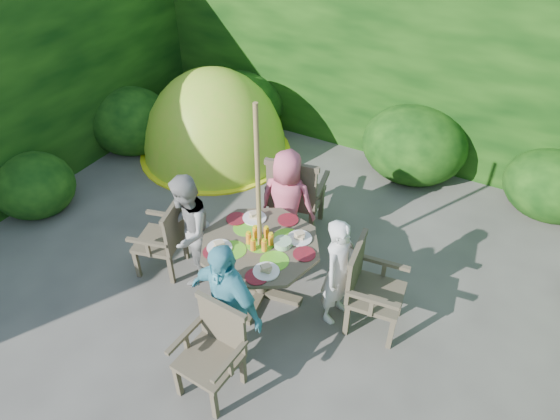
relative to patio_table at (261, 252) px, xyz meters
The scene contains 13 objects.
ground 0.66m from the patio_table, 83.19° to the right, with size 60.00×60.00×0.00m, color #4B4843.
hedge_enclosure 1.23m from the patio_table, 88.13° to the left, with size 9.00×9.00×2.50m.
patio_table is the anchor object (origin of this frame).
parasol_pole 0.50m from the patio_table, 157.90° to the right, with size 0.04×0.04×2.20m, color olive.
garden_chair_right 1.10m from the patio_table, ahead, with size 0.55×0.61×0.92m.
garden_chair_left 1.12m from the patio_table, behind, with size 0.57×0.61×0.85m.
garden_chair_back 1.09m from the patio_table, 99.34° to the left, with size 0.72×0.66×1.04m.
garden_chair_front 1.12m from the patio_table, 80.05° to the right, with size 0.54×0.49×0.86m.
child_right 0.80m from the patio_table, ahead, with size 0.43×0.28×1.18m, color silver.
child_left 0.81m from the patio_table, behind, with size 0.62×0.48×1.28m, color #989693.
child_back 0.80m from the patio_table, 99.60° to the left, with size 0.62×0.41×1.28m, color #D75872.
child_front 0.80m from the patio_table, 81.00° to the right, with size 0.79×0.33×1.35m, color #53AEC1.
dome_tent 3.01m from the patio_table, 134.59° to the left, with size 2.46×2.46×2.57m.
Camera 1 is at (1.89, -2.77, 3.96)m, focal length 32.00 mm.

